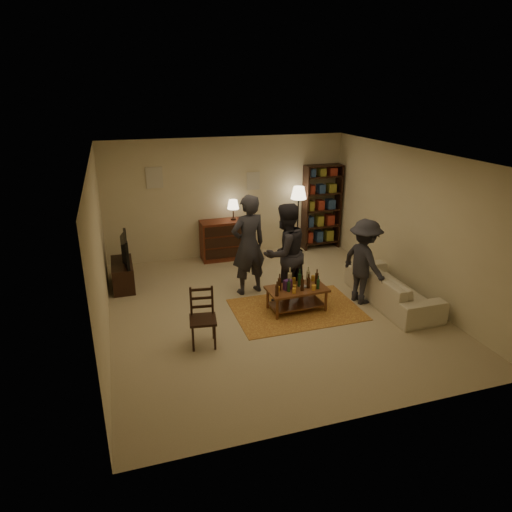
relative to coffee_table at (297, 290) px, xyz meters
name	(u,v)px	position (x,y,z in m)	size (l,w,h in m)	color
floor	(270,309)	(-0.43, 0.16, -0.38)	(6.00, 6.00, 0.00)	#C6B793
room_shell	(199,179)	(-1.08, 3.14, 1.43)	(6.00, 6.00, 6.00)	beige
rug	(296,309)	(0.00, 0.00, -0.38)	(2.20, 1.50, 0.01)	brown
coffee_table	(297,290)	(0.00, 0.00, 0.00)	(1.06, 0.61, 0.77)	brown
dining_chair	(203,315)	(-1.78, -0.60, 0.10)	(0.45, 0.45, 0.92)	black
tv_stand	(122,268)	(-2.87, 1.96, 0.00)	(0.40, 1.00, 1.06)	black
dresser	(223,239)	(-0.62, 2.87, 0.09)	(1.00, 0.50, 1.36)	brown
bookshelf	(322,206)	(1.82, 2.94, 0.65)	(0.90, 0.34, 2.02)	black
floor_lamp	(299,197)	(1.16, 2.81, 0.94)	(0.36, 0.36, 1.57)	black
sofa	(392,287)	(1.77, -0.24, -0.08)	(2.08, 0.81, 0.61)	beige
person_left	(248,245)	(-0.59, 0.98, 0.57)	(0.70, 0.46, 1.91)	#2A2A33
person_right	(285,253)	(-0.06, 0.46, 0.53)	(0.89, 0.69, 1.83)	#232228
person_by_sofa	(364,262)	(1.27, -0.04, 0.40)	(1.01, 0.58, 1.56)	#282830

